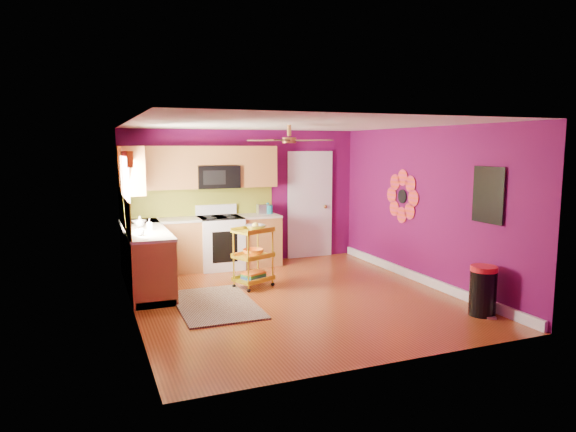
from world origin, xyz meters
name	(u,v)px	position (x,y,z in m)	size (l,w,h in m)	color
ground	(294,297)	(0.00, 0.00, 0.00)	(5.00, 5.00, 0.00)	brown
room_envelope	(296,186)	(0.03, 0.00, 1.63)	(4.54, 5.04, 2.52)	#610B49
lower_cabinets	(179,252)	(-1.35, 1.82, 0.43)	(2.81, 2.31, 0.94)	#925827
electric_range	(220,242)	(-0.55, 2.17, 0.48)	(0.76, 0.66, 1.13)	white
upper_cabinetry	(180,169)	(-1.24, 2.17, 1.80)	(2.80, 2.30, 1.26)	#925827
left_window	(126,178)	(-2.22, 1.05, 1.74)	(0.08, 1.35, 1.08)	white
panel_door	(310,206)	(1.35, 2.47, 1.02)	(0.95, 0.11, 2.15)	white
right_wall_art	(438,196)	(2.23, -0.34, 1.44)	(0.04, 2.74, 1.04)	black
ceiling_fan	(289,140)	(0.00, 0.20, 2.29)	(1.01, 1.01, 0.26)	#BF8C3F
shag_rug	(216,304)	(-1.16, 0.06, 0.01)	(1.05, 1.71, 0.02)	black
rolling_cart	(254,254)	(-0.38, 0.74, 0.52)	(0.68, 0.60, 1.02)	gold
trash_can	(483,291)	(1.98, -1.65, 0.33)	(0.45, 0.45, 0.66)	black
teal_kettle	(268,209)	(0.40, 2.28, 1.02)	(0.18, 0.18, 0.21)	teal
toaster	(263,209)	(0.30, 2.27, 1.03)	(0.22, 0.15, 0.18)	beige
soap_bottle_a	(149,224)	(-1.90, 1.15, 1.02)	(0.08, 0.08, 0.17)	#EA3F72
soap_bottle_b	(140,222)	(-2.00, 1.48, 1.02)	(0.13, 0.13, 0.17)	white
counter_dish	(139,222)	(-1.99, 1.83, 0.97)	(0.24, 0.24, 0.06)	white
counter_cup	(140,232)	(-2.08, 0.69, 0.99)	(0.12, 0.12, 0.09)	white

